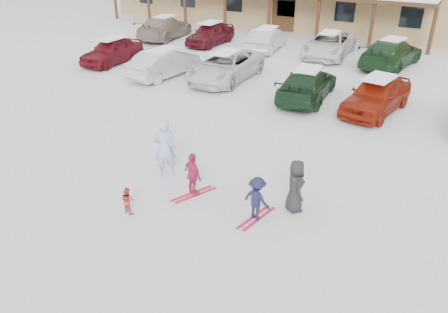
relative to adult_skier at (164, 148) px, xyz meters
The scene contains 18 objects.
ground 2.01m from the adult_skier, 23.46° to the right, with size 160.00×160.00×0.00m, color white.
adult_skier is the anchor object (origin of this frame).
toddler_red 2.28m from the adult_skier, 81.16° to the right, with size 0.37×0.29×0.77m, color #C03C35.
child_navy 3.59m from the adult_skier, 11.88° to the right, with size 0.80×0.46×1.24m, color #181739.
skis_child_navy 3.69m from the adult_skier, 11.88° to the right, with size 0.20×1.40×0.03m, color red.
child_magenta 1.54m from the adult_skier, 22.33° to the right, with size 0.79×0.33×1.34m, color #BD2856.
skis_child_magenta 1.77m from the adult_skier, 22.33° to the right, with size 0.20×1.40×0.03m, color red.
bystander_dark 4.22m from the adult_skier, ahead, with size 0.74×0.48×1.51m, color #232426.
parked_car_0 13.80m from the adult_skier, 138.97° to the left, with size 1.68×4.18×1.42m, color maroon.
parked_car_1 10.48m from the adult_skier, 126.47° to the left, with size 1.52×4.35×1.43m, color #BABBC0.
parked_car_2 10.00m from the adult_skier, 108.49° to the left, with size 2.39×5.19×1.44m, color silver.
parked_car_3 8.93m from the adult_skier, 80.80° to the left, with size 1.94×4.77×1.38m, color #17311C.
parked_car_4 9.80m from the adult_skier, 62.62° to the left, with size 1.77×4.39×1.50m, color maroon.
parked_car_7 19.61m from the adult_skier, 126.31° to the left, with size 2.13×5.23×1.52m, color gray.
parked_car_8 17.63m from the adult_skier, 116.48° to the left, with size 1.72×4.27×1.46m, color #58121B.
parked_car_9 16.64m from the adult_skier, 103.57° to the left, with size 1.51×4.32×1.42m, color silver.
parked_car_10 16.66m from the adult_skier, 90.11° to the left, with size 2.40×5.20×1.44m, color white.
parked_car_11 16.57m from the adult_skier, 77.16° to the left, with size 2.15×5.30×1.54m, color #1C3E1F.
Camera 1 is at (5.84, -8.81, 6.86)m, focal length 35.00 mm.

